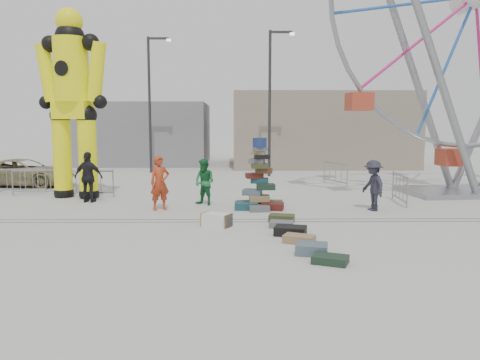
{
  "coord_description": "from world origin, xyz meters",
  "views": [
    {
      "loc": [
        1.02,
        -13.19,
        2.94
      ],
      "look_at": [
        1.21,
        1.61,
        1.15
      ],
      "focal_mm": 35.0,
      "sensor_mm": 36.0,
      "label": 1
    }
  ],
  "objects_px": {
    "suitcase_tower": "(259,189)",
    "pedestrian_red": "(160,183)",
    "pedestrian_black": "(89,177)",
    "barricade_dummy_a": "(20,181)",
    "barricade_wheel_front": "(400,189)",
    "barricade_dummy_b": "(38,182)",
    "pedestrian_grey": "(373,185)",
    "lamp_post_right": "(271,96)",
    "ferris_wheel": "(474,22)",
    "barricade_wheel_back": "(335,173)",
    "lamp_post_left": "(151,98)",
    "crash_test_dummy": "(72,96)",
    "pedestrian_green": "(205,182)",
    "barricade_dummy_c": "(88,183)",
    "steamer_trunk": "(216,220)",
    "parked_suv": "(24,172)"
  },
  "relations": [
    {
      "from": "crash_test_dummy",
      "to": "pedestrian_black",
      "type": "distance_m",
      "value": 3.37
    },
    {
      "from": "steamer_trunk",
      "to": "parked_suv",
      "type": "bearing_deg",
      "value": 163.94
    },
    {
      "from": "ferris_wheel",
      "to": "barricade_dummy_a",
      "type": "distance_m",
      "value": 19.84
    },
    {
      "from": "lamp_post_right",
      "to": "pedestrian_black",
      "type": "relative_size",
      "value": 4.21
    },
    {
      "from": "barricade_dummy_a",
      "to": "barricade_dummy_c",
      "type": "distance_m",
      "value": 3.3
    },
    {
      "from": "pedestrian_red",
      "to": "pedestrian_black",
      "type": "relative_size",
      "value": 0.98
    },
    {
      "from": "lamp_post_right",
      "to": "barricade_dummy_b",
      "type": "bearing_deg",
      "value": -145.08
    },
    {
      "from": "lamp_post_left",
      "to": "barricade_dummy_a",
      "type": "height_order",
      "value": "lamp_post_left"
    },
    {
      "from": "barricade_dummy_b",
      "to": "pedestrian_grey",
      "type": "height_order",
      "value": "pedestrian_grey"
    },
    {
      "from": "lamp_post_right",
      "to": "barricade_dummy_c",
      "type": "relative_size",
      "value": 4.0
    },
    {
      "from": "pedestrian_red",
      "to": "pedestrian_black",
      "type": "height_order",
      "value": "pedestrian_black"
    },
    {
      "from": "pedestrian_grey",
      "to": "barricade_dummy_b",
      "type": "bearing_deg",
      "value": -120.91
    },
    {
      "from": "barricade_dummy_a",
      "to": "pedestrian_grey",
      "type": "height_order",
      "value": "pedestrian_grey"
    },
    {
      "from": "suitcase_tower",
      "to": "barricade_wheel_front",
      "type": "relative_size",
      "value": 1.23
    },
    {
      "from": "lamp_post_right",
      "to": "barricade_wheel_back",
      "type": "distance_m",
      "value": 6.14
    },
    {
      "from": "lamp_post_right",
      "to": "ferris_wheel",
      "type": "bearing_deg",
      "value": -41.57
    },
    {
      "from": "barricade_dummy_b",
      "to": "pedestrian_black",
      "type": "distance_m",
      "value": 3.13
    },
    {
      "from": "pedestrian_green",
      "to": "parked_suv",
      "type": "height_order",
      "value": "pedestrian_green"
    },
    {
      "from": "suitcase_tower",
      "to": "pedestrian_green",
      "type": "xyz_separation_m",
      "value": [
        -1.94,
        0.76,
        0.15
      ]
    },
    {
      "from": "lamp_post_left",
      "to": "barricade_wheel_front",
      "type": "height_order",
      "value": "lamp_post_left"
    },
    {
      "from": "lamp_post_right",
      "to": "suitcase_tower",
      "type": "relative_size",
      "value": 3.25
    },
    {
      "from": "barricade_dummy_c",
      "to": "pedestrian_green",
      "type": "distance_m",
      "value": 5.17
    },
    {
      "from": "barricade_wheel_back",
      "to": "pedestrian_black",
      "type": "bearing_deg",
      "value": -85.0
    },
    {
      "from": "pedestrian_red",
      "to": "pedestrian_grey",
      "type": "distance_m",
      "value": 7.25
    },
    {
      "from": "barricade_dummy_c",
      "to": "pedestrian_black",
      "type": "relative_size",
      "value": 1.05
    },
    {
      "from": "crash_test_dummy",
      "to": "pedestrian_green",
      "type": "distance_m",
      "value": 6.38
    },
    {
      "from": "pedestrian_black",
      "to": "barricade_dummy_a",
      "type": "bearing_deg",
      "value": -21.64
    },
    {
      "from": "barricade_wheel_front",
      "to": "pedestrian_black",
      "type": "relative_size",
      "value": 1.05
    },
    {
      "from": "barricade_wheel_front",
      "to": "pedestrian_grey",
      "type": "height_order",
      "value": "pedestrian_grey"
    },
    {
      "from": "suitcase_tower",
      "to": "barricade_dummy_c",
      "type": "height_order",
      "value": "suitcase_tower"
    },
    {
      "from": "lamp_post_left",
      "to": "ferris_wheel",
      "type": "distance_m",
      "value": 17.28
    },
    {
      "from": "barricade_wheel_front",
      "to": "barricade_wheel_back",
      "type": "distance_m",
      "value": 5.51
    },
    {
      "from": "barricade_dummy_c",
      "to": "pedestrian_green",
      "type": "xyz_separation_m",
      "value": [
        4.79,
        -1.92,
        0.29
      ]
    },
    {
      "from": "ferris_wheel",
      "to": "barricade_dummy_b",
      "type": "distance_m",
      "value": 18.93
    },
    {
      "from": "lamp_post_right",
      "to": "pedestrian_black",
      "type": "height_order",
      "value": "lamp_post_right"
    },
    {
      "from": "pedestrian_green",
      "to": "barricade_wheel_back",
      "type": "bearing_deg",
      "value": 78.47
    },
    {
      "from": "ferris_wheel",
      "to": "pedestrian_green",
      "type": "relative_size",
      "value": 8.49
    },
    {
      "from": "lamp_post_right",
      "to": "pedestrian_black",
      "type": "xyz_separation_m",
      "value": [
        -7.52,
        -8.75,
        -3.53
      ]
    },
    {
      "from": "ferris_wheel",
      "to": "steamer_trunk",
      "type": "distance_m",
      "value": 13.78
    },
    {
      "from": "crash_test_dummy",
      "to": "pedestrian_grey",
      "type": "bearing_deg",
      "value": -1.93
    },
    {
      "from": "lamp_post_right",
      "to": "crash_test_dummy",
      "type": "height_order",
      "value": "lamp_post_right"
    },
    {
      "from": "barricade_dummy_a",
      "to": "barricade_wheel_front",
      "type": "distance_m",
      "value": 15.38
    },
    {
      "from": "pedestrian_black",
      "to": "lamp_post_right",
      "type": "bearing_deg",
      "value": -120.67
    },
    {
      "from": "barricade_dummy_a",
      "to": "pedestrian_red",
      "type": "relative_size",
      "value": 1.08
    },
    {
      "from": "barricade_dummy_b",
      "to": "lamp_post_left",
      "type": "bearing_deg",
      "value": 65.11
    },
    {
      "from": "suitcase_tower",
      "to": "pedestrian_red",
      "type": "height_order",
      "value": "suitcase_tower"
    },
    {
      "from": "barricade_wheel_front",
      "to": "pedestrian_green",
      "type": "distance_m",
      "value": 7.22
    },
    {
      "from": "barricade_dummy_a",
      "to": "pedestrian_green",
      "type": "xyz_separation_m",
      "value": [
        7.96,
        -2.85,
        0.29
      ]
    },
    {
      "from": "ferris_wheel",
      "to": "pedestrian_grey",
      "type": "bearing_deg",
      "value": -149.5
    },
    {
      "from": "pedestrian_red",
      "to": "barricade_wheel_back",
      "type": "bearing_deg",
      "value": 14.36
    }
  ]
}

